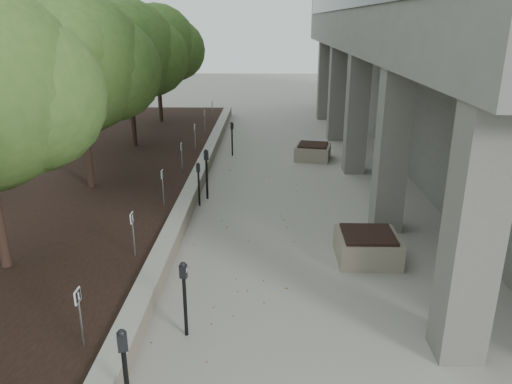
# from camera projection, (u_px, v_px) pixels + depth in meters

# --- Properties ---
(retaining_wall) EXTENTS (0.39, 26.00, 0.50)m
(retaining_wall) POSITION_uv_depth(u_px,v_px,m) (197.00, 181.00, 15.46)
(retaining_wall) COLOR gray
(retaining_wall) RESTS_ON ground
(planting_bed) EXTENTS (7.00, 26.00, 0.40)m
(planting_bed) POSITION_uv_depth(u_px,v_px,m) (81.00, 182.00, 15.56)
(planting_bed) COLOR black
(planting_bed) RESTS_ON ground
(crabapple_tree_3) EXTENTS (4.60, 4.00, 5.44)m
(crabapple_tree_3) POSITION_uv_depth(u_px,v_px,m) (81.00, 93.00, 13.64)
(crabapple_tree_3) COLOR #375C23
(crabapple_tree_3) RESTS_ON planting_bed
(crabapple_tree_4) EXTENTS (4.60, 4.00, 5.44)m
(crabapple_tree_4) POSITION_uv_depth(u_px,v_px,m) (129.00, 75.00, 18.36)
(crabapple_tree_4) COLOR #375C23
(crabapple_tree_4) RESTS_ON planting_bed
(crabapple_tree_5) EXTENTS (4.60, 4.00, 5.44)m
(crabapple_tree_5) POSITION_uv_depth(u_px,v_px,m) (158.00, 64.00, 23.08)
(crabapple_tree_5) COLOR #375C23
(crabapple_tree_5) RESTS_ON planting_bed
(parking_sign_2) EXTENTS (0.04, 0.22, 0.96)m
(parking_sign_2) POSITION_uv_depth(u_px,v_px,m) (80.00, 318.00, 7.24)
(parking_sign_2) COLOR black
(parking_sign_2) RESTS_ON planting_bed
(parking_sign_3) EXTENTS (0.04, 0.22, 0.96)m
(parking_sign_3) POSITION_uv_depth(u_px,v_px,m) (133.00, 235.00, 10.07)
(parking_sign_3) COLOR black
(parking_sign_3) RESTS_ON planting_bed
(parking_sign_4) EXTENTS (0.04, 0.22, 0.96)m
(parking_sign_4) POSITION_uv_depth(u_px,v_px,m) (163.00, 188.00, 12.90)
(parking_sign_4) COLOR black
(parking_sign_4) RESTS_ON planting_bed
(parking_sign_5) EXTENTS (0.04, 0.22, 0.96)m
(parking_sign_5) POSITION_uv_depth(u_px,v_px,m) (182.00, 158.00, 15.74)
(parking_sign_5) COLOR black
(parking_sign_5) RESTS_ON planting_bed
(parking_sign_6) EXTENTS (0.04, 0.22, 0.96)m
(parking_sign_6) POSITION_uv_depth(u_px,v_px,m) (195.00, 137.00, 18.57)
(parking_sign_6) COLOR black
(parking_sign_6) RESTS_ON planting_bed
(parking_sign_7) EXTENTS (0.04, 0.22, 0.96)m
(parking_sign_7) POSITION_uv_depth(u_px,v_px,m) (205.00, 121.00, 21.40)
(parking_sign_7) COLOR black
(parking_sign_7) RESTS_ON planting_bed
(parking_sign_8) EXTENTS (0.04, 0.22, 0.96)m
(parking_sign_8) POSITION_uv_depth(u_px,v_px,m) (212.00, 110.00, 24.23)
(parking_sign_8) COLOR black
(parking_sign_8) RESTS_ON planting_bed
(parking_meter_1) EXTENTS (0.17, 0.15, 1.46)m
(parking_meter_1) POSITION_uv_depth(u_px,v_px,m) (126.00, 378.00, 6.23)
(parking_meter_1) COLOR black
(parking_meter_1) RESTS_ON ground
(parking_meter_2) EXTENTS (0.15, 0.12, 1.37)m
(parking_meter_2) POSITION_uv_depth(u_px,v_px,m) (185.00, 299.00, 8.09)
(parking_meter_2) COLOR black
(parking_meter_2) RESTS_ON ground
(parking_meter_3) EXTENTS (0.17, 0.15, 1.52)m
(parking_meter_3) POSITION_uv_depth(u_px,v_px,m) (207.00, 174.00, 14.43)
(parking_meter_3) COLOR black
(parking_meter_3) RESTS_ON ground
(parking_meter_4) EXTENTS (0.14, 0.11, 1.28)m
(parking_meter_4) POSITION_uv_depth(u_px,v_px,m) (199.00, 184.00, 13.92)
(parking_meter_4) COLOR black
(parking_meter_4) RESTS_ON ground
(parking_meter_5) EXTENTS (0.16, 0.14, 1.34)m
(parking_meter_5) POSITION_uv_depth(u_px,v_px,m) (232.00, 139.00, 19.15)
(parking_meter_5) COLOR black
(parking_meter_5) RESTS_ON ground
(planter_front) EXTENTS (1.34, 1.34, 0.62)m
(planter_front) POSITION_uv_depth(u_px,v_px,m) (367.00, 246.00, 10.87)
(planter_front) COLOR gray
(planter_front) RESTS_ON ground
(planter_back) EXTENTS (1.50, 1.50, 0.59)m
(planter_back) POSITION_uv_depth(u_px,v_px,m) (313.00, 151.00, 18.78)
(planter_back) COLOR gray
(planter_back) RESTS_ON ground
(berry_scatter) EXTENTS (3.30, 14.10, 0.02)m
(berry_scatter) POSITION_uv_depth(u_px,v_px,m) (246.00, 243.00, 11.72)
(berry_scatter) COLOR maroon
(berry_scatter) RESTS_ON ground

